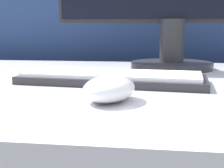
% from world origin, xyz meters
% --- Properties ---
extents(partition_panel, '(5.00, 0.03, 1.10)m').
position_xyz_m(partition_panel, '(0.00, 0.55, 0.55)').
color(partition_panel, navy).
rests_on(partition_panel, ground_plane).
extents(computer_mouse_near, '(0.11, 0.13, 0.04)m').
position_xyz_m(computer_mouse_near, '(0.01, -0.22, 0.76)').
color(computer_mouse_near, white).
rests_on(computer_mouse_near, desk).
extents(keyboard, '(0.41, 0.18, 0.02)m').
position_xyz_m(keyboard, '(-0.01, -0.05, 0.75)').
color(keyboard, '#28282D').
rests_on(keyboard, desk).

